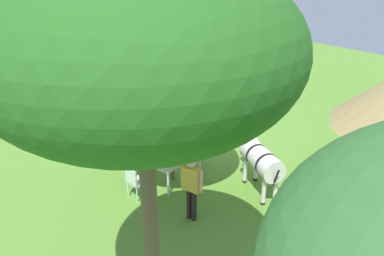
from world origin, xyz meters
TOP-DOWN VIEW (x-y plane):
  - ground_plane at (0.00, 0.00)m, footprint 36.00×36.00m
  - shade_umbrella at (1.85, 1.06)m, footprint 3.49×3.49m
  - patio_dining_table at (1.85, 1.06)m, footprint 1.76×1.38m
  - patio_chair_near_lawn at (3.15, 1.25)m, footprint 0.48×0.50m
  - patio_chair_east_end at (0.64, 0.57)m, footprint 0.55×0.56m
  - guest_beside_umbrella at (2.51, 2.81)m, footprint 0.33×0.56m
  - standing_watcher at (-1.82, -2.17)m, footprint 0.44×0.54m
  - striped_lounge_chair at (-2.10, -0.30)m, footprint 0.92×0.95m
  - zebra_nearest_camera at (0.36, 2.92)m, footprint 1.05×2.01m
  - zebra_by_umbrella at (1.77, -1.82)m, footprint 1.37×1.95m
  - acacia_tree_far_lawn at (4.91, 5.08)m, footprint 3.52×3.52m
  - brick_patio_kerb at (3.72, -4.28)m, footprint 2.64×1.62m

SIDE VIEW (x-z plane):
  - ground_plane at x=0.00m, z-range 0.00..0.00m
  - brick_patio_kerb at x=3.72m, z-range 0.00..0.08m
  - striped_lounge_chair at x=-2.10m, z-range -0.06..0.57m
  - patio_chair_near_lawn at x=3.15m, z-range 0.07..0.97m
  - patio_chair_east_end at x=0.64m, z-range 0.07..0.97m
  - patio_dining_table at x=1.85m, z-range 0.30..1.04m
  - zebra_nearest_camera at x=0.36m, z-range 0.20..1.69m
  - guest_beside_umbrella at x=2.51m, z-range 0.17..1.80m
  - zebra_by_umbrella at x=1.77m, z-range 0.23..1.75m
  - standing_watcher at x=-1.82m, z-range 0.18..1.92m
  - shade_umbrella at x=1.85m, z-range 1.09..4.01m
  - acacia_tree_far_lawn at x=4.91m, z-range 1.82..7.60m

